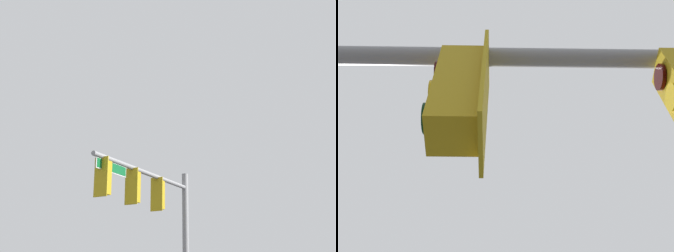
% 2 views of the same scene
% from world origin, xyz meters
% --- Properties ---
extents(signal_pole_near, '(6.64, 0.99, 5.81)m').
position_xyz_m(signal_pole_near, '(-5.10, -5.09, 4.03)').
color(signal_pole_near, gray).
rests_on(signal_pole_near, ground_plane).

